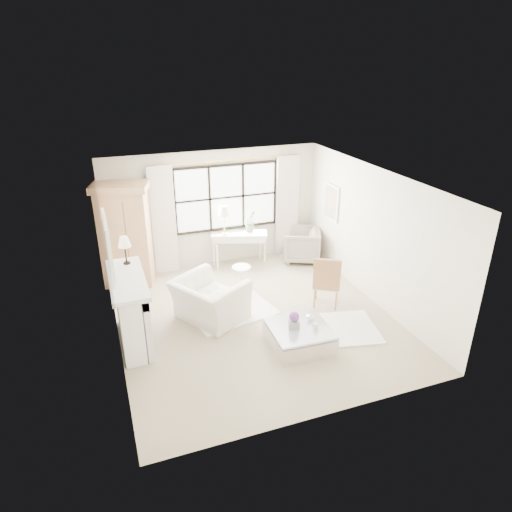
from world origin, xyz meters
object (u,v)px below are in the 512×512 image
Objects in this scene: armoire at (125,234)px; coffee_table at (299,337)px; club_armchair at (210,300)px; console_table at (239,248)px.

coffee_table is at bearing -38.47° from armoire.
club_armchair is at bearing -42.69° from armoire.
console_table is at bearing 18.44° from armoire.
armoire reaches higher than coffee_table.
armoire is 2.67m from console_table.
console_table is at bearing 90.58° from coffee_table.
coffee_table is at bearing -169.78° from club_armchair.
coffee_table is (1.21, -1.39, -0.22)m from club_armchair.
club_armchair reaches higher than coffee_table.
console_table reaches higher than coffee_table.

